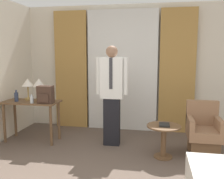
{
  "coord_description": "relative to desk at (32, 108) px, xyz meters",
  "views": [
    {
      "loc": [
        0.76,
        -2.28,
        1.67
      ],
      "look_at": [
        -0.01,
        1.9,
        1.05
      ],
      "focal_mm": 40.0,
      "sensor_mm": 36.0,
      "label": 1
    }
  ],
  "objects": [
    {
      "name": "curtain_drape_left",
      "position": [
        0.43,
        1.05,
        0.66
      ],
      "size": [
        0.73,
        0.06,
        2.58
      ],
      "color": "#B28442",
      "rests_on": "ground_plane"
    },
    {
      "name": "side_table",
      "position": [
        2.46,
        -0.34,
        -0.27
      ],
      "size": [
        0.54,
        0.54,
        0.53
      ],
      "color": "brown",
      "rests_on": "ground_plane"
    },
    {
      "name": "curtain_sheer_center",
      "position": [
        1.58,
        1.05,
        0.66
      ],
      "size": [
        1.5,
        0.06,
        2.58
      ],
      "color": "white",
      "rests_on": "ground_plane"
    },
    {
      "name": "bottle_near_edge",
      "position": [
        0.11,
        -0.17,
        0.21
      ],
      "size": [
        0.06,
        0.06,
        0.16
      ],
      "color": "silver",
      "rests_on": "desk"
    },
    {
      "name": "backpack",
      "position": [
        0.36,
        -0.14,
        0.3
      ],
      "size": [
        0.27,
        0.2,
        0.32
      ],
      "color": "#422D23",
      "rests_on": "desk"
    },
    {
      "name": "table_lamp_right",
      "position": [
        0.11,
        0.11,
        0.45
      ],
      "size": [
        0.22,
        0.22,
        0.42
      ],
      "color": "tan",
      "rests_on": "desk"
    },
    {
      "name": "curtain_drape_right",
      "position": [
        2.74,
        1.05,
        0.66
      ],
      "size": [
        0.73,
        0.06,
        2.58
      ],
      "color": "#B28442",
      "rests_on": "ground_plane"
    },
    {
      "name": "book",
      "position": [
        2.46,
        -0.36,
        -0.08
      ],
      "size": [
        0.16,
        0.2,
        0.03
      ],
      "color": "black",
      "rests_on": "side_table"
    },
    {
      "name": "desk",
      "position": [
        0.0,
        0.0,
        0.0
      ],
      "size": [
        1.05,
        0.49,
        0.77
      ],
      "color": "brown",
      "rests_on": "ground_plane"
    },
    {
      "name": "table_lamp_left",
      "position": [
        -0.11,
        0.11,
        0.45
      ],
      "size": [
        0.22,
        0.22,
        0.42
      ],
      "color": "tan",
      "rests_on": "desk"
    },
    {
      "name": "wall_back",
      "position": [
        1.58,
        1.18,
        0.72
      ],
      "size": [
        10.0,
        0.06,
        2.7
      ],
      "color": "silver",
      "rests_on": "ground_plane"
    },
    {
      "name": "armchair",
      "position": [
        3.11,
        -0.06,
        -0.3
      ],
      "size": [
        0.53,
        0.58,
        0.87
      ],
      "color": "brown",
      "rests_on": "ground_plane"
    },
    {
      "name": "person",
      "position": [
        1.54,
        0.06,
        0.36
      ],
      "size": [
        0.58,
        0.21,
        1.8
      ],
      "color": "black",
      "rests_on": "ground_plane"
    },
    {
      "name": "bottle_by_lamp",
      "position": [
        -0.26,
        -0.07,
        0.23
      ],
      "size": [
        0.07,
        0.07,
        0.22
      ],
      "color": "#2D3851",
      "rests_on": "desk"
    }
  ]
}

